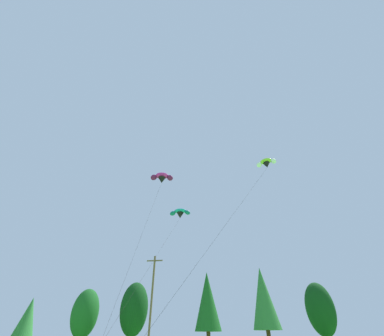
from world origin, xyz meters
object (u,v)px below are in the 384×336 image
at_px(utility_pole, 151,301).
at_px(parafoil_kite_mid_lime_white, 266,163).
at_px(parafoil_kite_high_teal, 180,213).
at_px(parafoil_kite_far_magenta, 162,178).

height_order(utility_pole, parafoil_kite_mid_lime_white, parafoil_kite_mid_lime_white).
distance_m(utility_pole, parafoil_kite_high_teal, 15.36).
height_order(utility_pole, parafoil_kite_high_teal, parafoil_kite_high_teal).
bearing_deg(parafoil_kite_far_magenta, utility_pole, 106.68).
bearing_deg(utility_pole, parafoil_kite_far_magenta, -73.32).
relative_size(utility_pole, parafoil_kite_far_magenta, 0.52).
relative_size(utility_pole, parafoil_kite_high_teal, 0.54).
bearing_deg(parafoil_kite_mid_lime_white, utility_pole, 162.71).
xyz_separation_m(utility_pole, parafoil_kite_far_magenta, (0.62, -2.06, 17.01)).
bearing_deg(utility_pole, parafoil_kite_mid_lime_white, -17.29).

